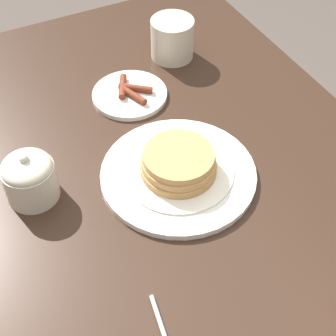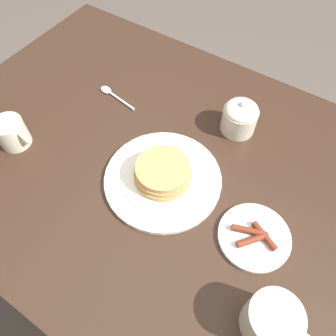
{
  "view_description": "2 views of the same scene",
  "coord_description": "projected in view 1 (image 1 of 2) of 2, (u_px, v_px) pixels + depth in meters",
  "views": [
    {
      "loc": [
        -0.51,
        0.25,
        1.44
      ],
      "look_at": [
        0.03,
        -0.02,
        0.78
      ],
      "focal_mm": 55.0,
      "sensor_mm": 36.0,
      "label": 1
    },
    {
      "loc": [
        0.26,
        -0.38,
        1.42
      ],
      "look_at": [
        0.03,
        -0.02,
        0.78
      ],
      "focal_mm": 35.0,
      "sensor_mm": 36.0,
      "label": 2
    }
  ],
  "objects": [
    {
      "name": "coffee_mug",
      "position": [
        172.0,
        37.0,
        1.13
      ],
      "size": [
        0.13,
        0.1,
        0.09
      ],
      "color": "beige",
      "rests_on": "dining_table"
    },
    {
      "name": "sugar_bowl",
      "position": [
        29.0,
        177.0,
        0.86
      ],
      "size": [
        0.09,
        0.09,
        0.1
      ],
      "color": "beige",
      "rests_on": "dining_table"
    },
    {
      "name": "side_plate_bacon",
      "position": [
        130.0,
        94.0,
        1.06
      ],
      "size": [
        0.16,
        0.16,
        0.02
      ],
      "color": "silver",
      "rests_on": "dining_table"
    },
    {
      "name": "pancake_plate",
      "position": [
        178.0,
        169.0,
        0.9
      ],
      "size": [
        0.28,
        0.28,
        0.06
      ],
      "color": "white",
      "rests_on": "dining_table"
    },
    {
      "name": "dining_table",
      "position": [
        164.0,
        238.0,
        0.98
      ],
      "size": [
        1.26,
        0.87,
        0.75
      ],
      "color": "#332116",
      "rests_on": "ground_plane"
    }
  ]
}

